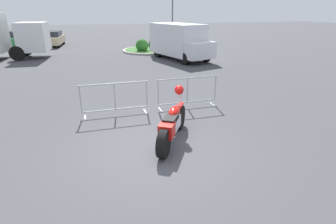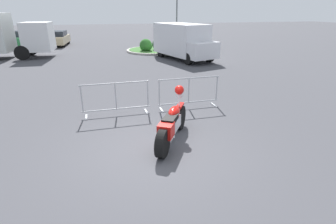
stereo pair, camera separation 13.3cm
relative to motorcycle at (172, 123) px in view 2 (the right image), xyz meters
name	(u,v)px [view 2 (the right image)]	position (x,y,z in m)	size (l,w,h in m)	color
ground_plane	(153,149)	(-0.57, -0.33, -0.49)	(120.00, 120.00, 0.00)	#424247
motorcycle	(172,123)	(0.00, 0.00, 0.00)	(1.36, 2.05, 1.30)	black
crowd_barrier_near	(116,99)	(-1.22, 2.21, 0.06)	(2.16, 0.45, 1.07)	#9EA0A5
crowd_barrier_far	(189,93)	(1.22, 2.21, 0.06)	(2.16, 0.45, 1.07)	#9EA0A5
delivery_van	(183,40)	(4.03, 11.41, 0.75)	(3.27, 5.35, 2.31)	silver
parked_car_green	(26,38)	(-7.64, 21.26, 0.23)	(2.07, 4.36, 1.43)	#236B38
parked_car_tan	(58,38)	(-4.99, 21.23, 0.19)	(1.95, 4.09, 1.35)	tan
pedestrian	(27,41)	(-6.70, 17.05, 0.43)	(0.43, 0.43, 1.69)	#262838
planter_island	(153,48)	(2.84, 15.27, -0.22)	(4.41, 4.41, 1.08)	#ADA89E
street_lamp	(177,3)	(5.71, 18.29, 3.22)	(0.36, 0.70, 5.68)	#595B60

